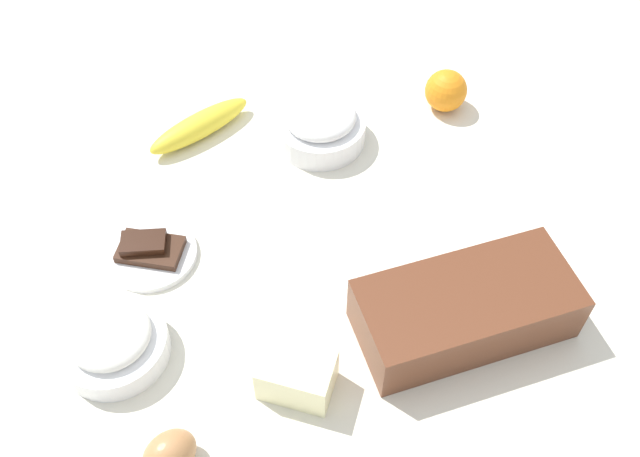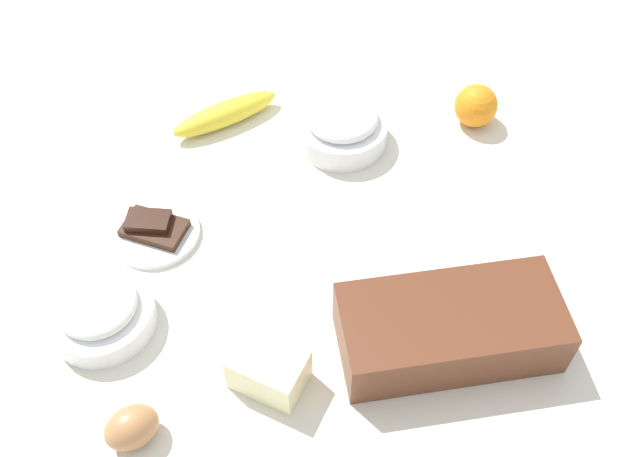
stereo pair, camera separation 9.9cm
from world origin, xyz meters
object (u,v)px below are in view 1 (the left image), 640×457
orange_fruit (446,91)px  butter_block (297,375)px  egg_near_butter (170,454)px  chocolate_plate (151,252)px  loaf_pan (465,308)px  sugar_bowl (320,125)px  flour_bowl (112,341)px  banana (200,125)px

orange_fruit → butter_block: size_ratio=0.79×
egg_near_butter → chocolate_plate: egg_near_butter is taller
butter_block → loaf_pan: bearing=-164.0°
sugar_bowl → loaf_pan: bearing=111.7°
flour_bowl → banana: flour_bowl is taller
butter_block → chocolate_plate: size_ratio=0.69×
egg_near_butter → chocolate_plate: 0.31m
flour_bowl → orange_fruit: (-0.53, -0.42, 0.01)m
loaf_pan → orange_fruit: size_ratio=4.22×
orange_fruit → butter_block: 0.58m
flour_bowl → sugar_bowl: sugar_bowl is taller
sugar_bowl → banana: sugar_bowl is taller
butter_block → banana: bearing=-75.9°
banana → sugar_bowl: bearing=170.1°
egg_near_butter → flour_bowl: bearing=-63.8°
banana → chocolate_plate: (0.07, 0.25, -0.01)m
flour_bowl → butter_block: 0.24m
sugar_bowl → orange_fruit: sugar_bowl is taller
banana → chocolate_plate: size_ratio=1.46×
loaf_pan → chocolate_plate: size_ratio=2.31×
orange_fruit → egg_near_butter: size_ratio=1.08×
flour_bowl → loaf_pan: bearing=178.9°
flour_bowl → butter_block: bearing=162.3°
loaf_pan → banana: (0.34, -0.41, -0.02)m
flour_bowl → sugar_bowl: size_ratio=0.96×
loaf_pan → orange_fruit: bearing=-111.4°
flour_bowl → sugar_bowl: bearing=-130.2°
loaf_pan → chocolate_plate: loaf_pan is taller
sugar_bowl → butter_block: size_ratio=1.65×
banana → butter_block: (-0.12, 0.47, 0.01)m
orange_fruit → butter_block: (0.30, 0.50, -0.01)m
banana → chocolate_plate: 0.26m
loaf_pan → orange_fruit: (-0.07, -0.43, -0.01)m
banana → butter_block: bearing=104.1°
chocolate_plate → egg_near_butter: bearing=96.8°
loaf_pan → sugar_bowl: (0.15, -0.37, -0.01)m
sugar_bowl → egg_near_butter: size_ratio=2.25×
loaf_pan → banana: loaf_pan is taller
banana → orange_fruit: size_ratio=2.67×
banana → loaf_pan: bearing=130.2°
sugar_bowl → banana: 0.20m
egg_near_butter → chocolate_plate: (0.04, -0.31, -0.02)m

